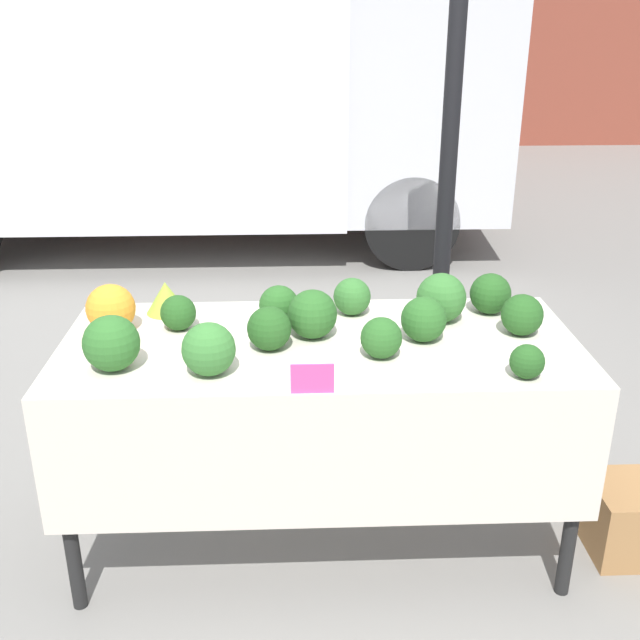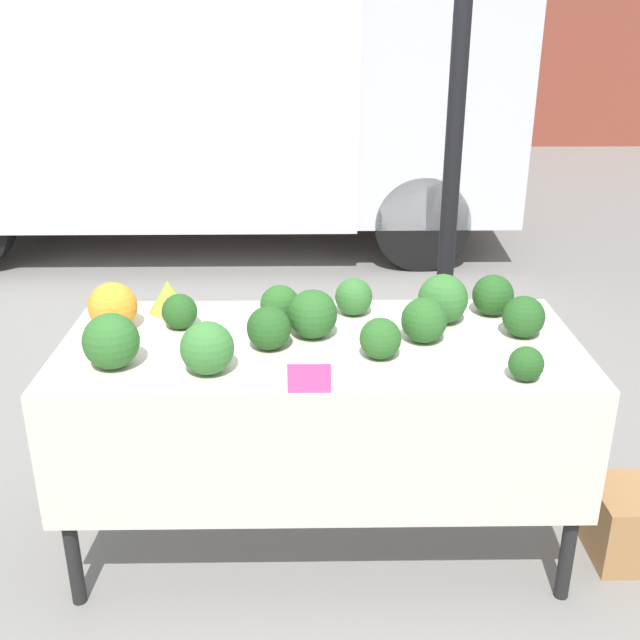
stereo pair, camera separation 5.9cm
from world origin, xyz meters
name	(u,v)px [view 2 (the right image)]	position (x,y,z in m)	size (l,w,h in m)	color
ground_plane	(320,536)	(0.00, 0.00, 0.00)	(40.00, 40.00, 0.00)	gray
tent_pole	(450,206)	(0.54, 0.59, 1.18)	(0.07, 0.07, 2.36)	black
parked_truck	(171,74)	(-1.18, 4.17, 1.43)	(5.25, 2.07, 2.68)	silver
market_table	(320,378)	(0.00, -0.06, 0.73)	(1.82, 0.79, 0.84)	beige
orange_cauliflower	(113,306)	(-0.75, 0.12, 0.93)	(0.18, 0.18, 0.18)	orange
romanesco_head	(168,296)	(-0.58, 0.29, 0.91)	(0.15, 0.15, 0.12)	#93B238
broccoli_head_0	(524,317)	(0.72, 0.03, 0.92)	(0.15, 0.15, 0.15)	#23511E
broccoli_head_1	(354,297)	(0.13, 0.25, 0.91)	(0.14, 0.14, 0.14)	#336B2D
broccoli_head_2	(111,341)	(-0.68, -0.19, 0.94)	(0.18, 0.18, 0.18)	#2D6628
broccoli_head_3	(313,314)	(-0.03, 0.04, 0.93)	(0.17, 0.17, 0.17)	#285B23
broccoli_head_4	(380,338)	(0.20, -0.14, 0.91)	(0.14, 0.14, 0.14)	#285B23
broccoli_head_5	(526,364)	(0.64, -0.31, 0.90)	(0.11, 0.11, 0.11)	#23511E
broccoli_head_6	(180,311)	(-0.51, 0.13, 0.91)	(0.13, 0.13, 0.13)	#23511E
broccoli_head_7	(269,328)	(-0.18, -0.06, 0.92)	(0.15, 0.15, 0.15)	#23511E
broccoli_head_8	(493,295)	(0.66, 0.24, 0.92)	(0.16, 0.16, 0.16)	#23511E
broccoli_head_9	(207,348)	(-0.36, -0.24, 0.93)	(0.17, 0.17, 0.17)	#387533
broccoli_head_10	(443,299)	(0.46, 0.17, 0.94)	(0.18, 0.18, 0.18)	#336B2D
broccoli_head_11	(280,305)	(-0.14, 0.16, 0.92)	(0.15, 0.15, 0.15)	#285B23
broccoli_head_12	(424,320)	(0.36, -0.01, 0.92)	(0.16, 0.16, 0.16)	#285B23
price_sign	(309,379)	(-0.04, -0.38, 0.89)	(0.13, 0.01, 0.10)	#EF4793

